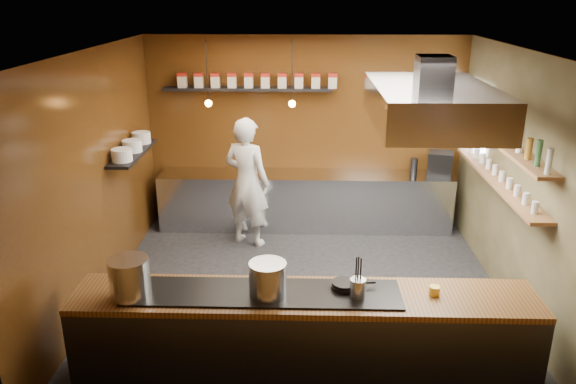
{
  "coord_description": "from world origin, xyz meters",
  "views": [
    {
      "loc": [
        -0.02,
        -6.25,
        3.61
      ],
      "look_at": [
        -0.22,
        0.4,
        1.23
      ],
      "focal_mm": 35.0,
      "sensor_mm": 36.0,
      "label": 1
    }
  ],
  "objects_px": {
    "extractor_hood": "(431,104)",
    "stockpot_large": "(129,277)",
    "espresso_machine": "(440,164)",
    "chef": "(247,182)",
    "stockpot_small": "(268,279)"
  },
  "relations": [
    {
      "from": "extractor_hood",
      "to": "espresso_machine",
      "type": "relative_size",
      "value": 5.37
    },
    {
      "from": "extractor_hood",
      "to": "espresso_machine",
      "type": "distance_m",
      "value": 3.05
    },
    {
      "from": "extractor_hood",
      "to": "espresso_machine",
      "type": "xyz_separation_m",
      "value": [
        0.8,
        2.57,
        -1.42
      ]
    },
    {
      "from": "stockpot_large",
      "to": "chef",
      "type": "xyz_separation_m",
      "value": [
        0.77,
        3.22,
        -0.16
      ]
    },
    {
      "from": "stockpot_small",
      "to": "chef",
      "type": "relative_size",
      "value": 0.18
    },
    {
      "from": "espresso_machine",
      "to": "stockpot_small",
      "type": "bearing_deg",
      "value": -106.74
    },
    {
      "from": "stockpot_large",
      "to": "stockpot_small",
      "type": "bearing_deg",
      "value": 1.67
    },
    {
      "from": "extractor_hood",
      "to": "stockpot_large",
      "type": "relative_size",
      "value": 5.28
    },
    {
      "from": "stockpot_large",
      "to": "espresso_machine",
      "type": "distance_m",
      "value": 5.37
    },
    {
      "from": "extractor_hood",
      "to": "stockpot_small",
      "type": "bearing_deg",
      "value": -142.66
    },
    {
      "from": "extractor_hood",
      "to": "stockpot_large",
      "type": "height_order",
      "value": "extractor_hood"
    },
    {
      "from": "extractor_hood",
      "to": "chef",
      "type": "distance_m",
      "value": 3.28
    },
    {
      "from": "stockpot_large",
      "to": "espresso_machine",
      "type": "bearing_deg",
      "value": 46.08
    },
    {
      "from": "extractor_hood",
      "to": "espresso_machine",
      "type": "height_order",
      "value": "extractor_hood"
    },
    {
      "from": "extractor_hood",
      "to": "stockpot_small",
      "type": "xyz_separation_m",
      "value": [
        -1.65,
        -1.26,
        -1.4
      ]
    }
  ]
}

